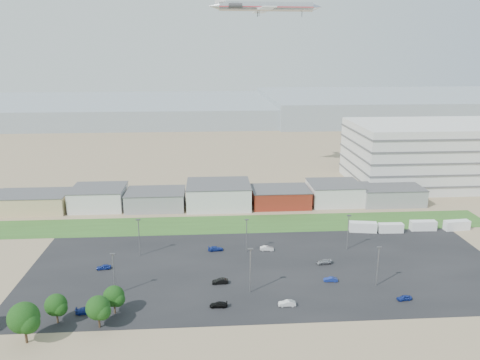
{
  "coord_description": "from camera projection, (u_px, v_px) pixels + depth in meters",
  "views": [
    {
      "loc": [
        -9.15,
        -87.43,
        53.23
      ],
      "look_at": [
        -1.69,
        22.0,
        22.89
      ],
      "focal_mm": 35.0,
      "sensor_mm": 36.0,
      "label": 1
    }
  ],
  "objects": [
    {
      "name": "parked_car_6",
      "position": [
        216.0,
        249.0,
        128.89
      ],
      "size": [
        4.32,
        2.12,
        1.21
      ],
      "primitive_type": "imported",
      "rotation": [
        0.0,
        0.0,
        1.67
      ],
      "color": "navy",
      "rests_on": "ground"
    },
    {
      "name": "parking_lot",
      "position": [
        267.0,
        269.0,
        118.42
      ],
      "size": [
        120.0,
        50.0,
        0.01
      ],
      "primitive_type": "cube",
      "color": "black",
      "rests_on": "ground"
    },
    {
      "name": "ground",
      "position": [
        255.0,
        312.0,
        98.86
      ],
      "size": [
        700.0,
        700.0,
        0.0
      ],
      "primitive_type": "plane",
      "color": "#846E54",
      "rests_on": "ground"
    },
    {
      "name": "lightpole_front_m",
      "position": [
        250.0,
        271.0,
        105.45
      ],
      "size": [
        1.27,
        0.53,
        10.76
      ],
      "primitive_type": null,
      "color": "slate",
      "rests_on": "ground"
    },
    {
      "name": "lightpole_front_r",
      "position": [
        378.0,
        266.0,
        108.57
      ],
      "size": [
        1.15,
        0.48,
        9.79
      ],
      "primitive_type": null,
      "color": "slate",
      "rests_on": "ground"
    },
    {
      "name": "parked_car_12",
      "position": [
        324.0,
        262.0,
        120.82
      ],
      "size": [
        4.13,
        2.06,
        1.15
      ],
      "primitive_type": "imported",
      "rotation": [
        0.0,
        0.0,
        -1.45
      ],
      "color": "#A5A5AA",
      "rests_on": "ground"
    },
    {
      "name": "parked_car_3",
      "position": [
        219.0,
        305.0,
        100.52
      ],
      "size": [
        3.93,
        1.74,
        1.12
      ],
      "primitive_type": "imported",
      "rotation": [
        0.0,
        0.0,
        -1.62
      ],
      "color": "black",
      "rests_on": "ground"
    },
    {
      "name": "lightpole_back_m",
      "position": [
        247.0,
        236.0,
        127.04
      ],
      "size": [
        1.11,
        0.46,
        9.46
      ],
      "primitive_type": null,
      "color": "slate",
      "rests_on": "ground"
    },
    {
      "name": "parked_car_1",
      "position": [
        331.0,
        279.0,
        111.66
      ],
      "size": [
        3.42,
        1.49,
        1.09
      ],
      "primitive_type": "imported",
      "rotation": [
        0.0,
        0.0,
        -1.67
      ],
      "color": "navy",
      "rests_on": "ground"
    },
    {
      "name": "box_trailer_d",
      "position": [
        457.0,
        225.0,
        143.83
      ],
      "size": [
        8.01,
        3.14,
        2.93
      ],
      "primitive_type": null,
      "rotation": [
        0.0,
        0.0,
        0.09
      ],
      "color": "silver",
      "rests_on": "ground"
    },
    {
      "name": "building_row",
      "position": [
        187.0,
        195.0,
        164.95
      ],
      "size": [
        170.0,
        20.0,
        8.0
      ],
      "primitive_type": null,
      "color": "silver",
      "rests_on": "ground"
    },
    {
      "name": "box_trailer_c",
      "position": [
        423.0,
        225.0,
        143.6
      ],
      "size": [
        7.9,
        2.68,
        2.93
      ],
      "primitive_type": null,
      "rotation": [
        0.0,
        0.0,
        -0.03
      ],
      "color": "silver",
      "rests_on": "ground"
    },
    {
      "name": "lightpole_front_l",
      "position": [
        114.0,
        274.0,
        104.71
      ],
      "size": [
        1.17,
        0.49,
        9.96
      ],
      "primitive_type": null,
      "color": "slate",
      "rests_on": "ground"
    },
    {
      "name": "parked_car_13",
      "position": [
        287.0,
        303.0,
        100.93
      ],
      "size": [
        3.81,
        1.45,
        1.24
      ],
      "primitive_type": "imported",
      "rotation": [
        0.0,
        0.0,
        -1.61
      ],
      "color": "silver",
      "rests_on": "ground"
    },
    {
      "name": "lightpole_back_r",
      "position": [
        348.0,
        232.0,
        128.89
      ],
      "size": [
        1.17,
        0.49,
        9.93
      ],
      "primitive_type": null,
      "color": "slate",
      "rests_on": "ground"
    },
    {
      "name": "grass_strip",
      "position": [
        239.0,
        224.0,
        148.86
      ],
      "size": [
        160.0,
        16.0,
        0.02
      ],
      "primitive_type": "cube",
      "color": "#325A22",
      "rests_on": "ground"
    },
    {
      "name": "tree_near",
      "position": [
        114.0,
        298.0,
        97.29
      ],
      "size": [
        4.71,
        4.71,
        7.06
      ],
      "primitive_type": null,
      "color": "black",
      "rests_on": "ground"
    },
    {
      "name": "parking_garage",
      "position": [
        449.0,
        153.0,
        192.77
      ],
      "size": [
        80.0,
        40.0,
        25.0
      ],
      "primitive_type": "cube",
      "color": "silver",
      "rests_on": "ground"
    },
    {
      "name": "parked_car_4",
      "position": [
        220.0,
        281.0,
        110.59
      ],
      "size": [
        3.92,
        1.59,
        1.27
      ],
      "primitive_type": "imported",
      "rotation": [
        0.0,
        0.0,
        -1.5
      ],
      "color": "black",
      "rests_on": "ground"
    },
    {
      "name": "tree_right",
      "position": [
        98.0,
        310.0,
        92.21
      ],
      "size": [
        5.15,
        5.15,
        7.72
      ],
      "primitive_type": null,
      "color": "black",
      "rests_on": "ground"
    },
    {
      "name": "parked_car_11",
      "position": [
        267.0,
        248.0,
        129.04
      ],
      "size": [
        3.89,
        1.64,
        1.25
      ],
      "primitive_type": "imported",
      "rotation": [
        0.0,
        0.0,
        1.49
      ],
      "color": "silver",
      "rests_on": "ground"
    },
    {
      "name": "parked_car_2",
      "position": [
        404.0,
        298.0,
        103.29
      ],
      "size": [
        3.46,
        1.72,
        1.13
      ],
      "primitive_type": "imported",
      "rotation": [
        0.0,
        0.0,
        -1.45
      ],
      "color": "navy",
      "rests_on": "ground"
    },
    {
      "name": "box_trailer_b",
      "position": [
        391.0,
        228.0,
        141.84
      ],
      "size": [
        7.41,
        2.51,
        2.75
      ],
      "primitive_type": null,
      "rotation": [
        0.0,
        0.0,
        -0.03
      ],
      "color": "silver",
      "rests_on": "ground"
    },
    {
      "name": "box_trailer_a",
      "position": [
        363.0,
        227.0,
        142.26
      ],
      "size": [
        8.4,
        3.86,
        3.03
      ],
      "primitive_type": null,
      "rotation": [
        0.0,
        0.0,
        -0.17
      ],
      "color": "silver",
      "rests_on": "ground"
    },
    {
      "name": "lightpole_back_l",
      "position": [
        139.0,
        237.0,
        124.76
      ],
      "size": [
        1.21,
        0.51,
        10.31
      ],
      "primitive_type": null,
      "color": "slate",
      "rests_on": "ground"
    },
    {
      "name": "tree_mid",
      "position": [
        56.0,
        307.0,
        93.88
      ],
      "size": [
        4.75,
        4.75,
        7.12
      ],
      "primitive_type": null,
      "color": "black",
      "rests_on": "ground"
    },
    {
      "name": "parked_car_10",
      "position": [
        86.0,
        311.0,
        98.05
      ],
      "size": [
        4.48,
        2.11,
        1.26
      ],
      "primitive_type": "imported",
      "rotation": [
        0.0,
        0.0,
        1.65
      ],
      "color": "navy",
      "rests_on": "ground"
    },
    {
      "name": "hills_backdrop",
      "position": [
        265.0,
        109.0,
        403.18
      ],
      "size": [
        700.0,
        200.0,
        9.0
      ],
      "primitive_type": null,
      "color": "gray",
      "rests_on": "ground"
    },
    {
      "name": "tree_left",
      "position": [
        24.0,
        321.0,
        87.09
      ],
      "size": [
        6.25,
        6.25,
        9.37
      ],
      "primitive_type": null,
      "color": "black",
      "rests_on": "ground"
    },
    {
      "name": "airliner",
      "position": [
        266.0,
        7.0,
        181.76
      ],
      "size": [
        46.17,
        32.42,
        13.3
      ],
      "primitive_type": null,
      "rotation": [
        0.0,
        0.0,
        0.04
      ],
      "color": "silver"
    },
    {
      "name": "parked_car_5",
      "position": [
        104.0,
        267.0,
        117.93
      ],
      "size": [
        3.76,
        1.89,
        1.23
      ],
      "primitive_type": "imported",
      "rotation": [
        0.0,
        0.0,
        -1.44
      ],
      "color": "navy",
      "rests_on": "ground"
    }
  ]
}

